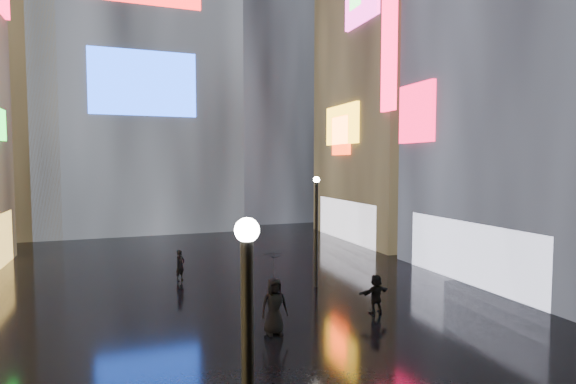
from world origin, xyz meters
name	(u,v)px	position (x,y,z in m)	size (l,w,h in m)	color
ground	(230,289)	(0.00, 20.00, 0.00)	(140.00, 140.00, 0.00)	black
building_right_far	(404,57)	(15.98, 30.00, 13.98)	(10.28, 12.00, 28.00)	black
tower_flank_right	(259,56)	(9.00, 46.00, 17.00)	(12.00, 12.00, 34.00)	black
lamp_far	(316,225)	(3.92, 19.02, 2.94)	(0.30, 0.30, 5.20)	black
pedestrian_4	(274,306)	(0.28, 14.18, 0.97)	(0.94, 0.61, 1.93)	black
pedestrian_5	(376,294)	(4.64, 14.83, 0.76)	(1.41, 0.45, 1.52)	black
pedestrian_6	(180,265)	(-1.97, 22.33, 0.76)	(0.55, 0.36, 1.52)	black
umbrella_2	(274,265)	(0.28, 14.18, 2.38)	(0.97, 0.99, 0.89)	black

